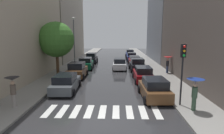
% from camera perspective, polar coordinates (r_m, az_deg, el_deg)
% --- Properties ---
extents(ground_plane, '(28.00, 72.00, 0.04)m').
position_cam_1_polar(ground_plane, '(34.45, 0.06, 1.27)').
color(ground_plane, '#2A2A2D').
extents(sidewalk_left, '(3.00, 72.00, 0.15)m').
position_cam_1_polar(sidewalk_left, '(35.22, -10.57, 1.45)').
color(sidewalk_left, gray).
rests_on(sidewalk_left, ground).
extents(sidewalk_right, '(3.00, 72.00, 0.15)m').
position_cam_1_polar(sidewalk_right, '(34.86, 10.81, 1.35)').
color(sidewalk_right, gray).
rests_on(sidewalk_right, ground).
extents(crosswalk_stripes, '(7.65, 2.20, 0.01)m').
position_cam_1_polar(crosswalk_stripes, '(12.91, -2.88, -13.35)').
color(crosswalk_stripes, silver).
rests_on(crosswalk_stripes, ground).
extents(building_left_mid, '(6.00, 19.39, 16.77)m').
position_cam_1_polar(building_left_mid, '(41.93, -15.36, 13.96)').
color(building_left_mid, '#9E9384').
rests_on(building_left_mid, ground).
extents(building_right_near, '(6.00, 19.84, 12.97)m').
position_cam_1_polar(building_right_near, '(22.70, 28.59, 12.18)').
color(building_right_near, '#564C47').
rests_on(building_right_near, ground).
extents(building_right_mid, '(6.00, 15.37, 14.10)m').
position_cam_1_polar(building_right_mid, '(39.56, 16.77, 12.23)').
color(building_right_mid, slate).
rests_on(building_right_mid, ground).
extents(parked_car_left_nearest, '(2.25, 4.75, 1.56)m').
position_cam_1_polar(parked_car_left_nearest, '(17.63, -13.85, -4.75)').
color(parked_car_left_nearest, '#474C51').
rests_on(parked_car_left_nearest, ground).
extents(parked_car_left_second, '(2.14, 4.01, 1.82)m').
position_cam_1_polar(parked_car_left_second, '(22.98, -10.54, -1.00)').
color(parked_car_left_second, brown).
rests_on(parked_car_left_second, ground).
extents(parked_car_left_third, '(2.26, 4.10, 1.71)m').
position_cam_1_polar(parked_car_left_third, '(28.53, -7.98, 1.06)').
color(parked_car_left_third, '#0C4C2D').
rests_on(parked_car_left_third, ground).
extents(parked_car_left_fourth, '(2.01, 4.04, 1.82)m').
position_cam_1_polar(parked_car_left_fourth, '(34.58, -6.23, 2.68)').
color(parked_car_left_fourth, black).
rests_on(parked_car_left_fourth, ground).
extents(parked_car_right_nearest, '(2.28, 4.33, 1.65)m').
position_cam_1_polar(parked_car_right_nearest, '(15.57, 12.73, -6.50)').
color(parked_car_right_nearest, brown).
rests_on(parked_car_right_nearest, ground).
extents(parked_car_right_second, '(2.10, 4.58, 1.63)m').
position_cam_1_polar(parked_car_right_second, '(21.04, 9.39, -2.17)').
color(parked_car_right_second, maroon).
rests_on(parked_car_right_second, ground).
extents(parked_car_right_third, '(2.24, 4.10, 1.80)m').
position_cam_1_polar(parked_car_right_third, '(26.92, 7.65, 0.63)').
color(parked_car_right_third, black).
rests_on(parked_car_right_third, ground).
extents(parked_car_right_fourth, '(2.08, 4.54, 1.53)m').
position_cam_1_polar(parked_car_right_fourth, '(32.29, 6.84, 1.96)').
color(parked_car_right_fourth, maroon).
rests_on(parked_car_right_fourth, ground).
extents(parked_car_right_fifth, '(2.04, 4.10, 1.60)m').
position_cam_1_polar(parked_car_right_fifth, '(37.68, 5.97, 3.13)').
color(parked_car_right_fifth, navy).
rests_on(parked_car_right_fifth, ground).
extents(parked_car_right_sixth, '(2.01, 4.29, 1.72)m').
position_cam_1_polar(parked_car_right_sixth, '(43.34, 5.44, 4.07)').
color(parked_car_right_sixth, navy).
rests_on(parked_car_right_sixth, ground).
extents(car_midroad, '(2.13, 4.73, 1.63)m').
position_cam_1_polar(car_midroad, '(28.13, 2.36, 0.95)').
color(car_midroad, silver).
rests_on(car_midroad, ground).
extents(pedestrian_foreground, '(1.10, 1.10, 2.11)m').
position_cam_1_polar(pedestrian_foreground, '(13.33, 23.94, -5.62)').
color(pedestrian_foreground, '#38513D').
rests_on(pedestrian_foreground, sidewalk_right).
extents(pedestrian_by_kerb, '(1.03, 1.03, 2.13)m').
position_cam_1_polar(pedestrian_by_kerb, '(25.40, 16.56, 1.73)').
color(pedestrian_by_kerb, navy).
rests_on(pedestrian_by_kerb, sidewalk_right).
extents(pedestrian_far_side, '(0.95, 0.95, 2.08)m').
position_cam_1_polar(pedestrian_far_side, '(14.55, -27.96, -5.09)').
color(pedestrian_far_side, gray).
rests_on(pedestrian_far_side, sidewalk_left).
extents(street_tree_left, '(4.32, 4.32, 6.51)m').
position_cam_1_polar(street_tree_left, '(24.10, -16.57, 7.99)').
color(street_tree_left, '#513823').
rests_on(street_tree_left, sidewalk_left).
extents(traffic_light_right_corner, '(0.30, 0.42, 4.30)m').
position_cam_1_polar(traffic_light_right_corner, '(13.70, 20.73, 1.65)').
color(traffic_light_right_corner, black).
rests_on(traffic_light_right_corner, sidewalk_right).
extents(lamp_post_left, '(0.60, 0.28, 7.43)m').
position_cam_1_polar(lamp_post_left, '(28.91, -11.47, 8.25)').
color(lamp_post_left, '#595B60').
rests_on(lamp_post_left, sidewalk_left).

